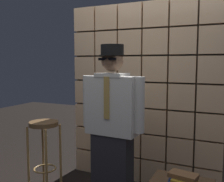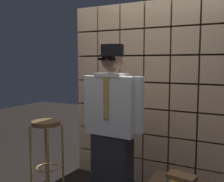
{
  "view_description": "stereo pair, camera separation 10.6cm",
  "coord_description": "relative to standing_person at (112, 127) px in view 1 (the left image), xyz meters",
  "views": [
    {
      "loc": [
        1.04,
        -1.86,
        1.51
      ],
      "look_at": [
        -0.05,
        0.47,
        1.23
      ],
      "focal_mm": 42.59,
      "sensor_mm": 36.0,
      "label": 1
    },
    {
      "loc": [
        1.14,
        -1.82,
        1.51
      ],
      "look_at": [
        -0.05,
        0.47,
        1.23
      ],
      "focal_mm": 42.59,
      "sensor_mm": 36.0,
      "label": 2
    }
  ],
  "objects": [
    {
      "name": "glass_block_wall",
      "position": [
        0.05,
        0.79,
        0.24
      ],
      "size": [
        1.94,
        0.1,
        2.27
      ],
      "color": "#E0B78C",
      "rests_on": "ground"
    },
    {
      "name": "standing_person",
      "position": [
        0.0,
        0.0,
        0.0
      ],
      "size": [
        0.67,
        0.29,
        1.68
      ],
      "rotation": [
        0.0,
        0.0,
        -0.05
      ],
      "color": "#28282D",
      "rests_on": "ground"
    },
    {
      "name": "bar_stool",
      "position": [
        -0.94,
        0.1,
        -0.27
      ],
      "size": [
        0.34,
        0.34,
        0.82
      ],
      "color": "brown",
      "rests_on": "ground"
    },
    {
      "name": "book_stack",
      "position": [
        0.73,
        -0.18,
        -0.33
      ],
      "size": [
        0.25,
        0.2,
        0.11
      ],
      "color": "navy",
      "rests_on": "side_table"
    }
  ]
}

